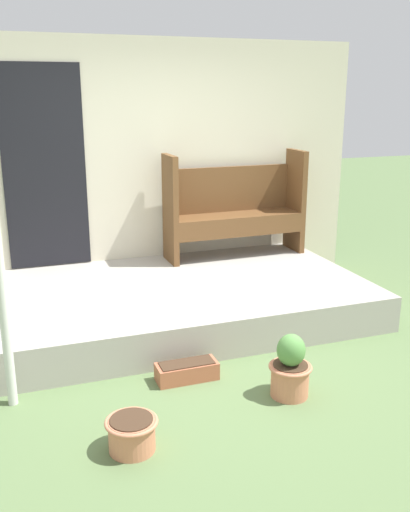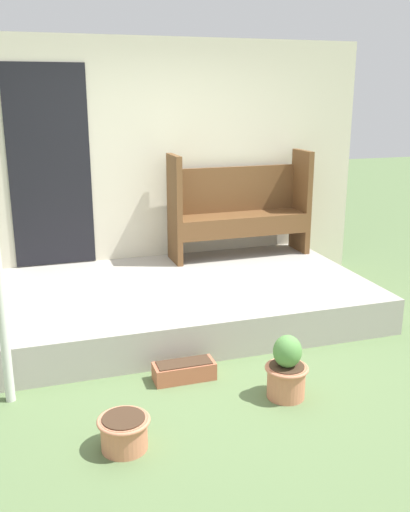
# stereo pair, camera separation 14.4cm
# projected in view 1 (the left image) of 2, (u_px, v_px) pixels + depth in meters

# --- Properties ---
(ground_plane) EXTENTS (24.00, 24.00, 0.00)m
(ground_plane) POSITION_uv_depth(u_px,v_px,m) (213.00, 362.00, 4.52)
(ground_plane) COLOR #5B7547
(porch_slab) EXTENTS (3.62, 2.02, 0.33)m
(porch_slab) POSITION_uv_depth(u_px,v_px,m) (172.00, 301.00, 5.37)
(porch_slab) COLOR #A8A399
(porch_slab) RESTS_ON ground_plane
(house_wall) EXTENTS (4.82, 0.08, 2.60)m
(house_wall) POSITION_uv_depth(u_px,v_px,m) (138.00, 167.00, 5.98)
(house_wall) COLOR beige
(house_wall) RESTS_ON ground_plane
(bench) EXTENTS (1.53, 0.42, 1.12)m
(bench) POSITION_uv_depth(u_px,v_px,m) (234.00, 205.00, 6.17)
(bench) COLOR brown
(bench) RESTS_ON porch_slab
(flower_pot_left) EXTENTS (0.32, 0.32, 0.21)m
(flower_pot_left) POSITION_uv_depth(u_px,v_px,m) (132.00, 433.00, 3.39)
(flower_pot_left) COLOR tan
(flower_pot_left) RESTS_ON ground_plane
(flower_pot_middle) EXTENTS (0.31, 0.31, 0.46)m
(flower_pot_middle) POSITION_uv_depth(u_px,v_px,m) (290.00, 369.00, 3.98)
(flower_pot_middle) COLOR tan
(flower_pot_middle) RESTS_ON ground_plane
(planter_box_rect) EXTENTS (0.46, 0.19, 0.14)m
(planter_box_rect) POSITION_uv_depth(u_px,v_px,m) (187.00, 371.00, 4.23)
(planter_box_rect) COLOR #B26042
(planter_box_rect) RESTS_ON ground_plane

